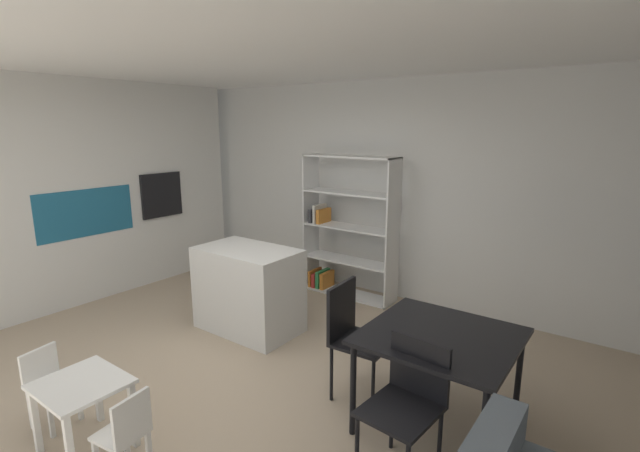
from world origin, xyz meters
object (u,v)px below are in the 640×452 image
(dining_chair_near, at_px, (408,396))
(dining_chair_island_side, at_px, (352,330))
(child_table, at_px, (82,394))
(child_chair_right, at_px, (126,434))
(kitchen_island, at_px, (249,289))
(built_in_oven, at_px, (162,195))
(dining_table, at_px, (440,343))
(child_chair_left, at_px, (48,382))
(open_bookshelf, at_px, (343,233))

(dining_chair_near, bearing_deg, dining_chair_island_side, 150.18)
(child_table, relative_size, child_chair_right, 0.91)
(kitchen_island, height_order, dining_chair_near, kitchen_island)
(kitchen_island, distance_m, dining_chair_near, 2.45)
(built_in_oven, xyz_separation_m, dining_table, (4.41, -0.85, -0.57))
(dining_chair_island_side, bearing_deg, dining_table, -92.62)
(kitchen_island, height_order, child_chair_left, kitchen_island)
(child_chair_right, height_order, dining_table, dining_table)
(dining_table, xyz_separation_m, dining_chair_near, (0.01, -0.52, -0.14))
(kitchen_island, distance_m, child_table, 2.05)
(built_in_oven, xyz_separation_m, open_bookshelf, (2.36, 1.02, -0.41))
(built_in_oven, height_order, child_chair_right, built_in_oven)
(kitchen_island, distance_m, child_chair_right, 2.21)
(open_bookshelf, relative_size, dining_table, 1.77)
(dining_chair_island_side, bearing_deg, built_in_oven, 73.92)
(built_in_oven, bearing_deg, dining_chair_island_side, -13.06)
(open_bookshelf, bearing_deg, child_table, -86.34)
(child_chair_left, height_order, dining_table, dining_table)
(open_bookshelf, height_order, child_chair_left, open_bookshelf)
(child_chair_right, distance_m, dining_chair_near, 1.75)
(built_in_oven, distance_m, child_table, 3.68)
(open_bookshelf, xyz_separation_m, dining_table, (2.05, -1.87, -0.16))
(built_in_oven, height_order, dining_chair_near, built_in_oven)
(child_chair_right, distance_m, dining_chair_island_side, 1.74)
(kitchen_island, xyz_separation_m, child_table, (0.45, -2.00, -0.04))
(child_chair_right, bearing_deg, child_table, -96.96)
(dining_chair_island_side, bearing_deg, dining_chair_near, -127.93)
(child_table, xyz_separation_m, child_chair_left, (-0.49, -0.01, -0.09))
(built_in_oven, distance_m, dining_chair_island_side, 3.84)
(dining_chair_island_side, bearing_deg, child_chair_left, 132.78)
(child_table, height_order, child_chair_left, child_chair_left)
(child_chair_left, height_order, dining_chair_island_side, dining_chair_island_side)
(open_bookshelf, relative_size, child_chair_right, 2.98)
(child_table, distance_m, dining_table, 2.46)
(built_in_oven, xyz_separation_m, kitchen_island, (2.14, -0.48, -0.78))
(dining_table, bearing_deg, dining_chair_island_side, -179.60)
(child_chair_right, bearing_deg, dining_table, 133.15)
(kitchen_island, distance_m, dining_chair_island_side, 1.60)
(dining_chair_near, bearing_deg, open_bookshelf, 135.84)
(open_bookshelf, height_order, dining_chair_island_side, open_bookshelf)
(built_in_oven, distance_m, dining_chair_near, 4.68)
(built_in_oven, distance_m, kitchen_island, 2.32)
(child_table, xyz_separation_m, dining_table, (1.82, 1.63, 0.25))
(kitchen_island, xyz_separation_m, dining_chair_island_side, (1.55, -0.37, 0.11))
(child_chair_right, xyz_separation_m, dining_chair_near, (1.33, 1.11, 0.19))
(kitchen_island, relative_size, open_bookshelf, 0.60)
(built_in_oven, bearing_deg, dining_chair_near, -17.20)
(child_table, relative_size, dining_chair_island_side, 0.59)
(built_in_oven, xyz_separation_m, child_chair_right, (3.09, -2.48, -0.89))
(kitchen_island, relative_size, dining_chair_near, 1.26)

